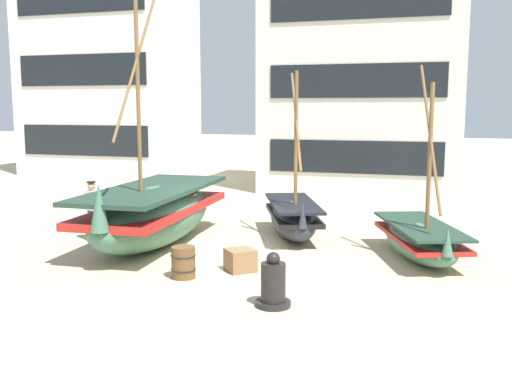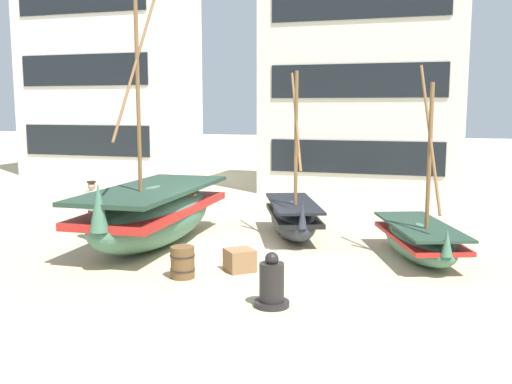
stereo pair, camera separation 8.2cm
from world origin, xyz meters
TOP-DOWN VIEW (x-y plane):
  - ground_plane at (0.00, 0.00)m, footprint 120.00×120.00m
  - fishing_boat_near_left at (4.36, 0.51)m, footprint 2.54×3.93m
  - fishing_boat_centre_large at (-2.54, -0.12)m, footprint 2.54×6.09m
  - fishing_boat_far_right at (0.82, 1.93)m, footprint 2.49×3.85m
  - fisherman_by_hull at (-4.35, -0.23)m, footprint 0.41×0.31m
  - capstan_winch at (1.87, -3.91)m, footprint 0.67×0.67m
  - wooden_barrel at (-0.49, -2.73)m, footprint 0.56×0.56m
  - cargo_crate at (0.51, -1.83)m, footprint 0.85×0.85m
  - harbor_building_main at (1.43, 12.50)m, footprint 8.70×5.70m
  - harbor_building_annex at (-12.82, 14.90)m, footprint 9.05×5.40m

SIDE VIEW (x-z plane):
  - ground_plane at x=0.00m, z-range 0.00..0.00m
  - cargo_crate at x=0.51m, z-range 0.00..0.50m
  - wooden_barrel at x=-0.49m, z-range 0.00..0.70m
  - capstan_winch at x=1.87m, z-range -0.10..0.94m
  - fishing_boat_near_left at x=4.36m, z-range -1.86..2.84m
  - fishing_boat_far_right at x=0.82m, z-range -1.75..2.91m
  - fisherman_by_hull at x=-4.35m, z-range -0.01..1.68m
  - fishing_boat_centre_large at x=-2.54m, z-range -2.58..4.31m
  - harbor_building_main at x=1.43m, z-range 0.01..9.45m
  - harbor_building_annex at x=-12.82m, z-range 0.01..11.05m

